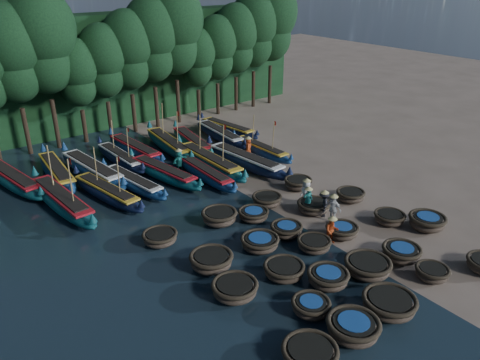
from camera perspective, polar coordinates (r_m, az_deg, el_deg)
ground at (r=28.39m, az=5.19°, el=-4.37°), size 120.00×120.00×0.00m
foliage_wall at (r=45.78m, az=-15.25°, el=12.79°), size 40.00×3.00×10.00m
coracle_0 at (r=18.94m, az=8.50°, el=-20.24°), size 2.48×2.48×0.75m
coracle_1 at (r=20.22m, az=13.62°, el=-17.08°), size 2.29×2.29×0.83m
coracle_2 at (r=21.83m, az=17.73°, el=-14.16°), size 2.52×2.52×0.80m
coracle_3 at (r=24.56m, az=22.37°, el=-10.38°), size 1.85×1.85×0.66m
coracle_5 at (r=21.04m, az=8.63°, el=-14.96°), size 2.10×2.10×0.69m
coracle_6 at (r=22.72m, az=10.68°, el=-11.60°), size 2.09×2.09×0.77m
coracle_7 at (r=23.86m, az=15.30°, el=-10.12°), size 2.63×2.63×0.81m
coracle_8 at (r=25.46m, az=19.09°, el=-8.34°), size 2.25×2.25×0.75m
coracle_9 at (r=28.75m, az=21.86°, el=-4.71°), size 2.32×2.32×0.84m
coracle_10 at (r=21.69m, az=-0.64°, el=-13.12°), size 2.56×2.56×0.76m
coracle_11 at (r=22.98m, az=5.39°, el=-10.86°), size 2.33×2.33×0.73m
coracle_12 at (r=25.16m, az=9.04°, el=-7.71°), size 2.15×2.15×0.67m
coracle_13 at (r=26.61m, az=12.33°, el=-6.02°), size 2.24×2.24×0.70m
coracle_14 at (r=28.67m, az=17.75°, el=-4.37°), size 1.87×1.87×0.67m
coracle_15 at (r=23.46m, az=-3.52°, el=-9.76°), size 2.56×2.56×0.84m
coracle_16 at (r=24.97m, az=2.44°, el=-7.58°), size 2.34×2.34×0.72m
coracle_17 at (r=26.24m, az=5.69°, el=-6.01°), size 1.82×1.82×0.69m
coracle_18 at (r=28.85m, az=8.94°, el=-3.18°), size 2.20×2.20×0.71m
coracle_19 at (r=30.67m, az=13.32°, el=-1.81°), size 1.86×1.86×0.71m
coracle_20 at (r=25.76m, az=-9.73°, el=-6.91°), size 2.16×2.16×0.69m
coracle_21 at (r=27.24m, az=-2.53°, el=-4.47°), size 2.12×2.12×0.83m
coracle_22 at (r=27.68m, az=1.67°, el=-4.19°), size 1.88×1.88×0.65m
coracle_23 at (r=29.28m, az=3.29°, el=-2.43°), size 2.17×2.17×0.74m
coracle_24 at (r=31.69m, az=7.09°, el=-0.36°), size 2.02×2.02×0.76m
long_boat_1 at (r=30.74m, az=-20.89°, el=-2.36°), size 2.27×9.06×3.86m
long_boat_2 at (r=31.15m, az=-15.92°, el=-1.44°), size 2.66×7.75×3.34m
long_boat_3 at (r=32.23m, az=-12.95°, el=-0.26°), size 2.39×7.37×1.31m
long_boat_4 at (r=33.22m, az=-9.30°, el=0.91°), size 2.65×7.99×1.42m
long_boat_5 at (r=32.82m, az=-4.21°, el=0.79°), size 1.49×7.47×1.31m
long_boat_6 at (r=34.56m, az=-3.77°, el=2.27°), size 1.60×9.07×3.85m
long_boat_7 at (r=34.63m, az=0.74°, el=2.35°), size 2.42×8.96×1.58m
long_boat_8 at (r=37.21m, az=2.53°, el=3.76°), size 1.40×7.25×3.08m
long_boat_9 at (r=35.11m, az=-25.92°, el=0.04°), size 2.95×8.58×1.53m
long_boat_10 at (r=35.31m, az=-21.41°, el=0.96°), size 2.07×8.35×1.47m
long_boat_11 at (r=34.76m, az=-17.58°, el=1.25°), size 2.56×8.99×1.59m
long_boat_12 at (r=36.65m, az=-14.40°, el=2.67°), size 1.61×7.46×3.17m
long_boat_13 at (r=37.96m, az=-12.65°, el=3.70°), size 2.09×8.19×1.45m
long_boat_14 at (r=38.42m, az=-8.66°, el=4.34°), size 2.38×8.69×3.71m
long_boat_15 at (r=38.95m, az=-5.86°, el=4.68°), size 2.58×7.81×1.39m
long_boat_16 at (r=40.48m, az=-2.46°, el=5.59°), size 2.11×8.13×1.44m
long_boat_17 at (r=42.12m, az=-1.47°, el=6.31°), size 2.26×7.44×1.32m
fisherman_0 at (r=29.24m, az=8.07°, el=-1.51°), size 0.77×1.00×2.01m
fisherman_1 at (r=28.53m, az=8.29°, el=-2.29°), size 0.70×0.58×1.85m
fisherman_2 at (r=25.73m, az=11.11°, el=-5.94°), size 0.95×0.91×1.74m
fisherman_3 at (r=28.28m, az=10.17°, el=-2.84°), size 1.17×1.19×1.84m
fisherman_4 at (r=27.65m, az=11.25°, el=-3.40°), size 0.67×1.11×1.98m
fisherman_5 at (r=34.23m, az=-7.41°, el=2.39°), size 1.67×0.98×1.91m
fisherman_6 at (r=36.70m, az=1.02°, el=4.11°), size 0.91×0.92×1.80m
tree_3 at (r=39.32m, az=-26.16°, el=13.84°), size 4.92×4.92×11.60m
tree_4 at (r=39.76m, az=-23.06°, el=15.46°), size 5.34×5.34×12.58m
tree_5 at (r=40.84m, az=-19.30°, el=12.33°), size 3.68×3.68×8.68m
tree_6 at (r=41.48m, az=-16.38°, el=13.83°), size 4.09×4.09×9.65m
tree_7 at (r=42.26m, az=-13.52°, el=15.25°), size 4.51×4.51×10.63m
tree_8 at (r=43.15m, az=-10.74°, el=16.58°), size 4.92×4.92×11.60m
tree_9 at (r=44.15m, az=-8.05°, el=17.81°), size 5.34×5.34×12.58m
tree_10 at (r=45.71m, az=-5.27°, el=14.74°), size 3.68×3.68×8.68m
tree_11 at (r=46.86m, az=-2.84°, el=15.89°), size 4.09×4.09×9.65m
tree_12 at (r=48.10m, az=-0.51°, el=16.96°), size 4.51×4.51×10.63m
tree_13 at (r=49.42m, az=1.73°, el=17.94°), size 4.92×4.92×11.60m
tree_14 at (r=50.82m, az=3.86°, el=18.85°), size 5.34×5.34×12.58m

